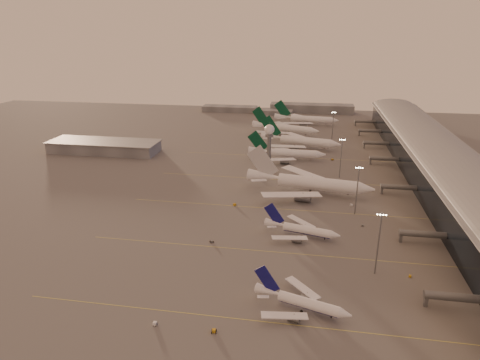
# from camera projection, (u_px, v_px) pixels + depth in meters

# --- Properties ---
(ground) EXTENTS (700.00, 700.00, 0.00)m
(ground) POSITION_uv_depth(u_px,v_px,m) (224.00, 260.00, 169.85)
(ground) COLOR #5F5C5D
(ground) RESTS_ON ground
(taxiway_markings) EXTENTS (180.00, 185.25, 0.02)m
(taxiway_markings) POSITION_uv_depth(u_px,v_px,m) (304.00, 210.00, 217.09)
(taxiway_markings) COLOR #D6CC4B
(taxiway_markings) RESTS_ON ground
(terminal) EXTENTS (57.00, 362.00, 23.04)m
(terminal) POSITION_uv_depth(u_px,v_px,m) (441.00, 166.00, 251.40)
(terminal) COLOR black
(terminal) RESTS_ON ground
(hangar) EXTENTS (82.00, 27.00, 8.50)m
(hangar) POSITION_uv_depth(u_px,v_px,m) (104.00, 146.00, 317.65)
(hangar) COLOR slate
(hangar) RESTS_ON ground
(radar_tower) EXTENTS (6.40, 6.40, 31.10)m
(radar_tower) POSITION_uv_depth(u_px,v_px,m) (269.00, 138.00, 273.56)
(radar_tower) COLOR slate
(radar_tower) RESTS_ON ground
(mast_a) EXTENTS (3.60, 0.56, 25.00)m
(mast_a) POSITION_uv_depth(u_px,v_px,m) (379.00, 241.00, 156.01)
(mast_a) COLOR slate
(mast_a) RESTS_ON ground
(mast_b) EXTENTS (3.60, 0.56, 25.00)m
(mast_b) POSITION_uv_depth(u_px,v_px,m) (357.00, 188.00, 207.59)
(mast_b) COLOR slate
(mast_b) RESTS_ON ground
(mast_c) EXTENTS (3.60, 0.56, 25.00)m
(mast_c) POSITION_uv_depth(u_px,v_px,m) (341.00, 156.00, 259.49)
(mast_c) COLOR slate
(mast_c) RESTS_ON ground
(mast_d) EXTENTS (3.60, 0.56, 25.00)m
(mast_d) POSITION_uv_depth(u_px,v_px,m) (333.00, 125.00, 343.43)
(mast_d) COLOR slate
(mast_d) RESTS_ON ground
(distant_horizon) EXTENTS (165.00, 37.50, 9.00)m
(distant_horizon) POSITION_uv_depth(u_px,v_px,m) (286.00, 109.00, 470.24)
(distant_horizon) COLOR slate
(distant_horizon) RESTS_ON ground
(narrowbody_near) EXTENTS (32.44, 25.49, 13.06)m
(narrowbody_near) POSITION_uv_depth(u_px,v_px,m) (302.00, 303.00, 138.69)
(narrowbody_near) COLOR white
(narrowbody_near) RESTS_ON ground
(narrowbody_mid) EXTENTS (34.39, 27.12, 13.66)m
(narrowbody_mid) POSITION_uv_depth(u_px,v_px,m) (302.00, 230.00, 188.58)
(narrowbody_mid) COLOR white
(narrowbody_mid) RESTS_ON ground
(widebody_white) EXTENTS (71.51, 56.86, 25.30)m
(widebody_white) POSITION_uv_depth(u_px,v_px,m) (309.00, 186.00, 238.01)
(widebody_white) COLOR white
(widebody_white) RESTS_ON ground
(greentail_a) EXTENTS (55.00, 44.42, 19.98)m
(greentail_a) POSITION_uv_depth(u_px,v_px,m) (287.00, 155.00, 299.42)
(greentail_a) COLOR white
(greentail_a) RESTS_ON ground
(greentail_b) EXTENTS (62.84, 50.11, 23.31)m
(greentail_b) POSITION_uv_depth(u_px,v_px,m) (300.00, 143.00, 329.23)
(greentail_b) COLOR white
(greentail_b) RESTS_ON ground
(greentail_c) EXTENTS (60.44, 48.09, 22.63)m
(greentail_c) POSITION_uv_depth(u_px,v_px,m) (285.00, 130.00, 371.60)
(greentail_c) COLOR white
(greentail_c) RESTS_ON ground
(greentail_d) EXTENTS (62.34, 50.08, 22.68)m
(greentail_d) POSITION_uv_depth(u_px,v_px,m) (306.00, 121.00, 408.98)
(greentail_d) COLOR white
(greentail_d) RESTS_ON ground
(gsv_truck_a) EXTENTS (6.00, 2.45, 2.39)m
(gsv_truck_a) POSITION_uv_depth(u_px,v_px,m) (156.00, 322.00, 131.99)
(gsv_truck_a) COLOR silver
(gsv_truck_a) RESTS_ON ground
(gsv_tug_near) EXTENTS (2.66, 3.87, 1.02)m
(gsv_tug_near) POSITION_uv_depth(u_px,v_px,m) (214.00, 331.00, 129.15)
(gsv_tug_near) COLOR #C38F17
(gsv_tug_near) RESTS_ON ground
(gsv_catering_a) EXTENTS (4.65, 3.14, 3.50)m
(gsv_catering_a) POSITION_uv_depth(u_px,v_px,m) (411.00, 273.00, 157.45)
(gsv_catering_a) COLOR #C38F17
(gsv_catering_a) RESTS_ON ground
(gsv_tug_mid) EXTENTS (3.45, 3.83, 0.94)m
(gsv_tug_mid) POSITION_uv_depth(u_px,v_px,m) (212.00, 241.00, 183.67)
(gsv_tug_mid) COLOR slate
(gsv_tug_mid) RESTS_ON ground
(gsv_truck_b) EXTENTS (5.04, 2.63, 1.94)m
(gsv_truck_b) POSITION_uv_depth(u_px,v_px,m) (364.00, 225.00, 198.44)
(gsv_truck_b) COLOR slate
(gsv_truck_b) RESTS_ON ground
(gsv_truck_c) EXTENTS (5.91, 5.93, 2.49)m
(gsv_truck_c) POSITION_uv_depth(u_px,v_px,m) (235.00, 203.00, 222.00)
(gsv_truck_c) COLOR #C38F17
(gsv_truck_c) RESTS_ON ground
(gsv_catering_b) EXTENTS (5.55, 4.15, 4.17)m
(gsv_catering_b) POSITION_uv_depth(u_px,v_px,m) (352.00, 202.00, 221.11)
(gsv_catering_b) COLOR silver
(gsv_catering_b) RESTS_ON ground
(gsv_tug_far) EXTENTS (3.50, 4.22, 1.04)m
(gsv_tug_far) POSITION_uv_depth(u_px,v_px,m) (262.00, 180.00, 258.34)
(gsv_tug_far) COLOR silver
(gsv_tug_far) RESTS_ON ground
(gsv_tug_hangar) EXTENTS (4.20, 3.82, 1.03)m
(gsv_tug_hangar) POSITION_uv_depth(u_px,v_px,m) (332.00, 160.00, 298.86)
(gsv_tug_hangar) COLOR #C38F17
(gsv_tug_hangar) RESTS_ON ground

